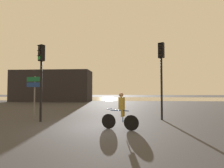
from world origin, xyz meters
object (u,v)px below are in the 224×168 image
object	(u,v)px
traffic_light_near_left	(41,68)
traffic_light_near_right	(161,66)
distant_building	(52,86)
direction_sign_post	(34,89)
cyclist	(121,111)

from	to	relation	value
traffic_light_near_left	traffic_light_near_right	world-z (taller)	traffic_light_near_right
traffic_light_near_left	distant_building	bearing A→B (deg)	-38.45
distant_building	traffic_light_near_right	bearing A→B (deg)	-50.23
traffic_light_near_right	direction_sign_post	world-z (taller)	traffic_light_near_right
distant_building	cyclist	world-z (taller)	distant_building
distant_building	traffic_light_near_left	distance (m)	18.98
traffic_light_near_right	direction_sign_post	distance (m)	7.86
direction_sign_post	cyclist	distance (m)	6.14
traffic_light_near_right	cyclist	size ratio (longest dim) A/B	2.77
distant_building	traffic_light_near_right	xyz separation A→B (m)	(13.73, -16.50, 0.73)
direction_sign_post	cyclist	xyz separation A→B (m)	(5.42, -2.72, -0.97)
traffic_light_near_right	traffic_light_near_left	bearing A→B (deg)	41.60
distant_building	cyclist	size ratio (longest dim) A/B	7.42
distant_building	traffic_light_near_left	bearing A→B (deg)	-68.52
traffic_light_near_left	cyclist	bearing A→B (deg)	-170.04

